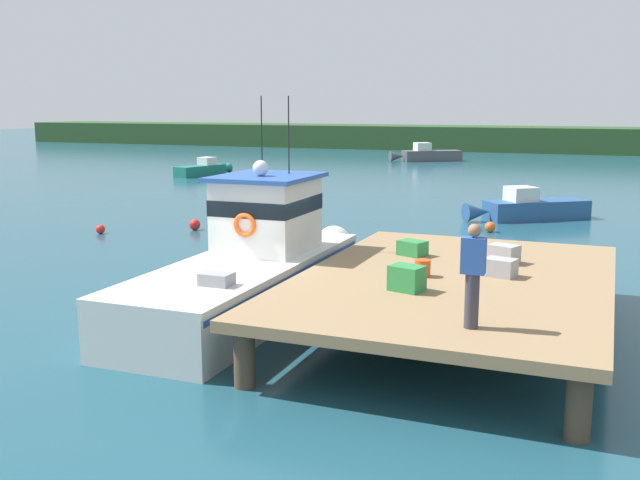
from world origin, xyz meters
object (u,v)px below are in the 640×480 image
at_px(moored_boat_mid_harbor, 528,208).
at_px(mooring_buoy_spare_mooring, 195,225).
at_px(crate_single_far, 500,267).
at_px(deckhand_by_the_boat, 473,274).
at_px(crate_stack_mid_dock, 412,248).
at_px(mooring_buoy_outer, 490,227).
at_px(moored_boat_far_right, 204,169).
at_px(moored_boat_far_left, 427,155).
at_px(main_fishing_boat, 256,265).
at_px(crate_stack_near_edge, 407,278).
at_px(mooring_buoy_inshore, 100,229).
at_px(crate_single_by_cleat, 504,254).
at_px(bait_bucket, 422,268).

xyz_separation_m(moored_boat_mid_harbor, mooring_buoy_spare_mooring, (-11.21, -7.27, -0.26)).
height_order(crate_single_far, deckhand_by_the_boat, deckhand_by_the_boat).
xyz_separation_m(crate_stack_mid_dock, moored_boat_mid_harbor, (1.04, 14.41, -0.91)).
bearing_deg(mooring_buoy_outer, crate_single_far, -80.30).
bearing_deg(mooring_buoy_spare_mooring, crate_stack_mid_dock, -35.04).
relative_size(moored_boat_far_right, mooring_buoy_outer, 12.21).
height_order(crate_stack_mid_dock, moored_boat_far_left, crate_stack_mid_dock).
relative_size(main_fishing_boat, crate_stack_near_edge, 16.37).
bearing_deg(mooring_buoy_spare_mooring, deckhand_by_the_boat, -44.34).
relative_size(moored_boat_mid_harbor, moored_boat_far_left, 0.86).
bearing_deg(crate_stack_mid_dock, moored_boat_far_right, 129.05).
bearing_deg(mooring_buoy_inshore, deckhand_by_the_boat, -33.90).
xyz_separation_m(crate_stack_mid_dock, crate_single_by_cleat, (2.05, -0.01, 0.03)).
bearing_deg(crate_single_by_cleat, crate_stack_mid_dock, 179.74).
relative_size(crate_stack_near_edge, moored_boat_far_right, 0.13).
bearing_deg(main_fishing_boat, moored_boat_mid_harbor, 74.73).
distance_m(crate_single_far, crate_single_by_cleat, 1.34).
bearing_deg(deckhand_by_the_boat, mooring_buoy_inshore, 146.10).
xyz_separation_m(crate_stack_near_edge, mooring_buoy_inshore, (-13.67, 8.36, -1.27)).
distance_m(bait_bucket, deckhand_by_the_boat, 3.51).
height_order(main_fishing_boat, mooring_buoy_outer, main_fishing_boat).
bearing_deg(moored_boat_mid_harbor, crate_stack_mid_dock, -94.13).
distance_m(crate_stack_mid_dock, mooring_buoy_outer, 10.84).
bearing_deg(mooring_buoy_outer, deckhand_by_the_boat, -82.20).
bearing_deg(moored_boat_far_left, bait_bucket, -76.40).
bearing_deg(mooring_buoy_spare_mooring, bait_bucket, -39.78).
xyz_separation_m(moored_boat_mid_harbor, mooring_buoy_outer, (-0.94, -3.63, -0.27)).
xyz_separation_m(crate_stack_mid_dock, moored_boat_far_right, (-20.94, 25.82, -0.97)).
distance_m(crate_stack_mid_dock, deckhand_by_the_boat, 5.54).
relative_size(deckhand_by_the_boat, mooring_buoy_outer, 4.23).
distance_m(main_fishing_boat, mooring_buoy_outer, 12.69).
bearing_deg(crate_stack_mid_dock, moored_boat_mid_harbor, 85.87).
bearing_deg(crate_stack_mid_dock, main_fishing_boat, -156.47).
height_order(bait_bucket, mooring_buoy_inshore, bait_bucket).
xyz_separation_m(crate_stack_near_edge, crate_single_by_cleat, (1.32, 3.16, -0.04)).
height_order(main_fishing_boat, crate_single_far, main_fishing_boat).
bearing_deg(mooring_buoy_spare_mooring, mooring_buoy_inshore, -144.88).
xyz_separation_m(moored_boat_far_right, moored_boat_mid_harbor, (21.98, -11.41, 0.06)).
distance_m(crate_stack_near_edge, deckhand_by_the_boat, 2.48).
height_order(crate_stack_near_edge, crate_single_by_cleat, crate_stack_near_edge).
bearing_deg(main_fishing_boat, moored_boat_far_right, 122.95).
bearing_deg(crate_single_far, mooring_buoy_outer, 99.70).
xyz_separation_m(crate_single_far, bait_bucket, (-1.45, -0.59, -0.01)).
height_order(moored_boat_far_right, moored_boat_mid_harbor, moored_boat_mid_harbor).
bearing_deg(crate_stack_near_edge, crate_stack_mid_dock, 103.03).
distance_m(main_fishing_boat, mooring_buoy_inshore, 11.74).
xyz_separation_m(crate_single_far, mooring_buoy_spare_mooring, (-12.34, 8.48, -1.18)).
bearing_deg(bait_bucket, crate_stack_near_edge, -89.55).
bearing_deg(crate_single_far, deckhand_by_the_boat, -88.56).
relative_size(bait_bucket, mooring_buoy_outer, 0.88).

